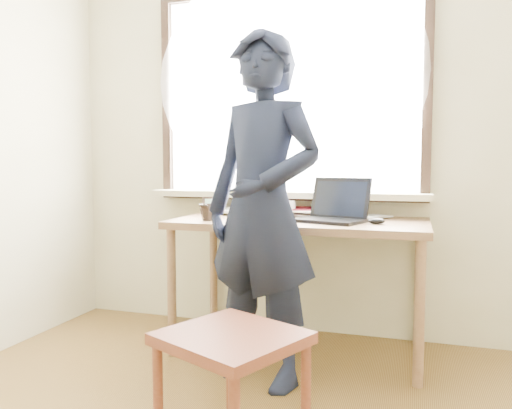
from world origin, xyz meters
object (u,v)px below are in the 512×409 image
(laptop, at_px, (334,211))
(work_chair, at_px, (232,352))
(mug_white, at_px, (286,208))
(mug_dark, at_px, (208,212))
(person, at_px, (262,209))
(desk, at_px, (299,233))

(laptop, xyz_separation_m, work_chair, (-0.21, -1.14, -0.45))
(mug_white, distance_m, work_chair, 1.41)
(mug_dark, distance_m, person, 0.50)
(mug_dark, bearing_deg, mug_white, 44.26)
(laptop, relative_size, work_chair, 0.71)
(laptop, relative_size, person, 0.25)
(person, bearing_deg, work_chair, -64.50)
(work_chair, bearing_deg, mug_white, 95.63)
(desk, bearing_deg, person, -100.15)
(desk, height_order, work_chair, desk)
(laptop, height_order, mug_dark, laptop)
(mug_white, bearing_deg, mug_dark, -135.74)
(desk, distance_m, mug_white, 0.25)
(person, bearing_deg, desk, 97.97)
(mug_white, distance_m, mug_dark, 0.53)
(desk, distance_m, person, 0.52)
(desk, bearing_deg, laptop, -8.12)
(desk, relative_size, laptop, 3.34)
(mug_white, bearing_deg, laptop, -29.62)
(mug_dark, relative_size, person, 0.06)
(mug_white, bearing_deg, person, -86.26)
(mug_dark, bearing_deg, desk, 22.21)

